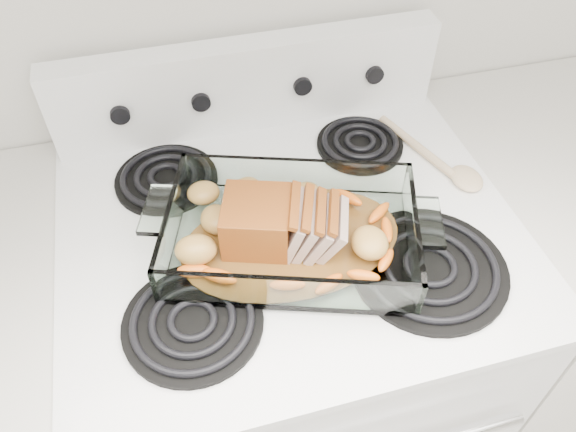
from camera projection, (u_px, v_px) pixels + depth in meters
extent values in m
cube|color=white|center=(288.00, 358.00, 1.32)|extent=(0.76, 0.65, 0.92)
cube|color=white|center=(288.00, 226.00, 0.98)|extent=(0.78, 0.67, 0.02)
cube|color=white|center=(249.00, 84.00, 1.10)|extent=(0.76, 0.06, 0.18)
cylinder|color=black|center=(193.00, 323.00, 0.83)|extent=(0.21, 0.21, 0.01)
cylinder|color=black|center=(429.00, 269.00, 0.90)|extent=(0.25, 0.25, 0.01)
cylinder|color=black|center=(167.00, 179.00, 1.04)|extent=(0.19, 0.19, 0.01)
cylinder|color=black|center=(360.00, 144.00, 1.11)|extent=(0.17, 0.17, 0.01)
cylinder|color=black|center=(120.00, 114.00, 1.03)|extent=(0.04, 0.02, 0.04)
cylinder|color=black|center=(201.00, 101.00, 1.06)|extent=(0.04, 0.02, 0.04)
cylinder|color=black|center=(302.00, 85.00, 1.10)|extent=(0.04, 0.02, 0.04)
cylinder|color=black|center=(374.00, 74.00, 1.12)|extent=(0.04, 0.02, 0.04)
cube|color=white|center=(537.00, 298.00, 1.45)|extent=(0.55, 0.65, 0.90)
cube|color=silver|center=(291.00, 243.00, 0.92)|extent=(0.39, 0.26, 0.01)
cube|color=silver|center=(314.00, 290.00, 0.81)|extent=(0.39, 0.01, 0.07)
cube|color=silver|center=(272.00, 176.00, 0.98)|extent=(0.39, 0.01, 0.07)
cube|color=silver|center=(170.00, 252.00, 0.86)|extent=(0.01, 0.26, 0.07)
cube|color=silver|center=(403.00, 205.00, 0.93)|extent=(0.01, 0.26, 0.07)
cylinder|color=brown|center=(291.00, 240.00, 0.92)|extent=(0.23, 0.23, 0.00)
cube|color=maroon|center=(258.00, 231.00, 0.88)|extent=(0.11, 0.11, 0.09)
cube|color=tan|center=(294.00, 224.00, 0.89)|extent=(0.04, 0.10, 0.08)
cube|color=tan|center=(306.00, 222.00, 0.90)|extent=(0.04, 0.10, 0.08)
cube|color=tan|center=(318.00, 221.00, 0.90)|extent=(0.05, 0.10, 0.07)
cube|color=tan|center=(330.00, 219.00, 0.91)|extent=(0.05, 0.09, 0.07)
ellipsoid|color=orange|center=(215.00, 293.00, 0.84)|extent=(0.06, 0.02, 0.02)
ellipsoid|color=orange|center=(371.00, 258.00, 0.88)|extent=(0.06, 0.02, 0.02)
ellipsoid|color=orange|center=(373.00, 212.00, 0.95)|extent=(0.06, 0.02, 0.02)
ellipsoid|color=orange|center=(196.00, 238.00, 0.91)|extent=(0.06, 0.02, 0.02)
ellipsoid|color=#AC7E3E|center=(192.00, 218.00, 0.93)|extent=(0.06, 0.05, 0.04)
ellipsoid|color=#AC7E3E|center=(289.00, 194.00, 0.96)|extent=(0.06, 0.05, 0.04)
ellipsoid|color=#AC7E3E|center=(365.00, 227.00, 0.91)|extent=(0.06, 0.05, 0.04)
cylinder|color=beige|center=(416.00, 146.00, 1.10)|extent=(0.08, 0.20, 0.02)
ellipsoid|color=beige|center=(467.00, 178.00, 1.03)|extent=(0.06, 0.07, 0.02)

